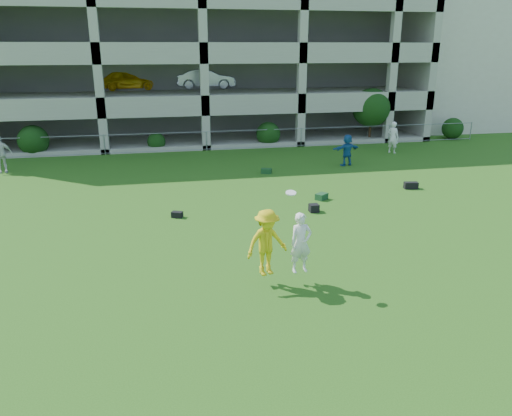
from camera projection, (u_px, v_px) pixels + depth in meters
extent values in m
plane|color=#235114|center=(290.00, 294.00, 12.86)|extent=(100.00, 100.00, 0.00)
cube|color=beige|center=(466.00, 60.00, 41.85)|extent=(16.00, 14.00, 10.00)
imported|color=silver|center=(0.00, 154.00, 24.97)|extent=(1.19, 0.69, 1.90)
imported|color=#215599|center=(347.00, 150.00, 26.48)|extent=(1.61, 0.76, 1.67)
imported|color=white|center=(393.00, 137.00, 29.61)|extent=(0.78, 0.81, 1.86)
cube|color=black|center=(177.00, 214.00, 18.59)|extent=(0.47, 0.39, 0.22)
cube|color=#153A21|center=(322.00, 196.00, 20.76)|extent=(0.61, 0.58, 0.26)
cube|color=black|center=(314.00, 208.00, 19.21)|extent=(0.35, 0.35, 0.30)
cube|color=black|center=(411.00, 185.00, 22.33)|extent=(0.64, 0.40, 0.30)
cube|color=#163C16|center=(266.00, 171.00, 25.01)|extent=(0.58, 0.48, 0.25)
imported|color=yellow|center=(267.00, 243.00, 13.00)|extent=(1.30, 0.97, 1.80)
imported|color=white|center=(301.00, 243.00, 13.13)|extent=(0.64, 0.46, 1.64)
cylinder|color=white|center=(291.00, 193.00, 12.56)|extent=(0.27, 0.27, 0.09)
cube|color=#9E998C|center=(186.00, 47.00, 41.49)|extent=(30.00, 0.50, 12.00)
cube|color=#9E998C|center=(387.00, 47.00, 38.07)|extent=(0.50, 14.00, 12.00)
cube|color=#9E998C|center=(196.00, 130.00, 37.02)|extent=(30.00, 14.00, 0.30)
cube|color=#9E998C|center=(195.00, 89.00, 36.09)|extent=(30.00, 14.00, 0.30)
cube|color=#9E998C|center=(193.00, 45.00, 35.16)|extent=(30.00, 14.00, 0.30)
cube|color=#9E998C|center=(205.00, 108.00, 29.90)|extent=(30.00, 0.30, 0.90)
cube|color=#9E998C|center=(204.00, 56.00, 28.97)|extent=(30.00, 0.30, 0.90)
cube|color=#9E998C|center=(202.00, 0.00, 28.04)|extent=(30.00, 0.30, 0.90)
cube|color=#9E998C|center=(96.00, 48.00, 27.76)|extent=(0.50, 0.50, 12.00)
cube|color=#9E998C|center=(203.00, 48.00, 28.92)|extent=(0.50, 0.50, 12.00)
cube|color=#9E998C|center=(302.00, 48.00, 30.09)|extent=(0.50, 0.50, 12.00)
cube|color=#9E998C|center=(394.00, 48.00, 31.26)|extent=(0.50, 0.50, 12.00)
cube|color=#605E59|center=(191.00, 47.00, 37.07)|extent=(29.00, 9.00, 11.60)
imported|color=#F9B70D|center=(127.00, 80.00, 33.08)|extent=(4.05, 2.06, 1.32)
imported|color=#B0B2B7|center=(206.00, 79.00, 34.10)|extent=(4.06, 1.55, 1.32)
cylinder|color=gray|center=(104.00, 145.00, 29.20)|extent=(0.06, 0.06, 1.20)
cylinder|color=gray|center=(207.00, 141.00, 30.36)|extent=(0.06, 0.06, 1.20)
cylinder|color=gray|center=(301.00, 137.00, 31.53)|extent=(0.06, 0.06, 1.20)
cylinder|color=gray|center=(389.00, 134.00, 32.70)|extent=(0.06, 0.06, 1.20)
cylinder|color=gray|center=(471.00, 131.00, 33.86)|extent=(0.06, 0.06, 1.20)
cylinder|color=gray|center=(206.00, 132.00, 30.19)|extent=(36.00, 0.04, 0.04)
cylinder|color=gray|center=(207.00, 149.00, 30.52)|extent=(36.00, 0.04, 0.04)
sphere|color=#163D11|center=(33.00, 140.00, 28.89)|extent=(1.76, 1.76, 1.76)
sphere|color=#163D11|center=(156.00, 142.00, 30.35)|extent=(1.10, 1.10, 1.10)
sphere|color=#163D11|center=(268.00, 134.00, 31.65)|extent=(1.54, 1.54, 1.54)
cylinder|color=#382314|center=(370.00, 127.00, 33.13)|extent=(0.16, 0.16, 1.96)
sphere|color=#163D11|center=(371.00, 108.00, 32.74)|extent=(2.52, 2.52, 2.52)
sphere|color=#163D11|center=(453.00, 128.00, 34.19)|extent=(1.43, 1.43, 1.43)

